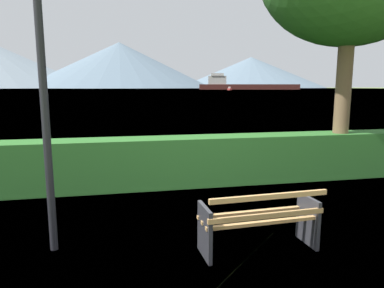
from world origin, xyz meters
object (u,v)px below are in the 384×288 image
(lamp_post, at_px, (42,65))
(cargo_ship_large, at_px, (241,85))
(park_bench, at_px, (260,221))
(fishing_boat_near, at_px, (230,89))

(lamp_post, relative_size, cargo_ship_large, 0.05)
(park_bench, relative_size, fishing_boat_near, 0.35)
(park_bench, bearing_deg, lamp_post, 167.38)
(cargo_ship_large, bearing_deg, park_bench, -109.58)
(park_bench, bearing_deg, fishing_boat_near, 72.29)
(park_bench, distance_m, cargo_ship_large, 259.01)
(park_bench, height_order, cargo_ship_large, cargo_ship_large)
(lamp_post, height_order, fishing_boat_near, lamp_post)
(park_bench, distance_m, fishing_boat_near, 209.37)
(park_bench, xyz_separation_m, fishing_boat_near, (63.68, 199.45, 0.32))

